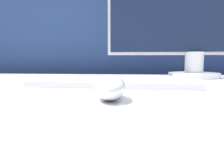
{
  "coord_description": "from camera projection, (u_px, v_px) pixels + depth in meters",
  "views": [
    {
      "loc": [
        -0.01,
        -0.59,
        0.84
      ],
      "look_at": [
        -0.05,
        -0.18,
        0.79
      ],
      "focal_mm": 35.0,
      "sensor_mm": 36.0,
      "label": 1
    }
  ],
  "objects": [
    {
      "name": "computer_mouse_near",
      "position": [
        110.0,
        87.0,
        0.39
      ],
      "size": [
        0.06,
        0.11,
        0.04
      ],
      "rotation": [
        0.0,
        0.0,
        0.07
      ],
      "color": "silver",
      "rests_on": "desk"
    },
    {
      "name": "monitor",
      "position": [
        196.0,
        4.0,
        0.86
      ],
      "size": [
        0.7,
        0.2,
        0.54
      ],
      "color": "silver",
      "rests_on": "desk"
    },
    {
      "name": "partition_panel",
      "position": [
        135.0,
        89.0,
        1.23
      ],
      "size": [
        5.0,
        0.03,
        1.35
      ],
      "color": "navy",
      "rests_on": "ground_plane"
    },
    {
      "name": "keyboard",
      "position": [
        113.0,
        82.0,
        0.6
      ],
      "size": [
        0.45,
        0.16,
        0.02
      ],
      "rotation": [
        0.0,
        0.0,
        -0.05
      ],
      "color": "silver",
      "rests_on": "desk"
    }
  ]
}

